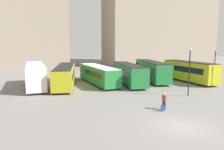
# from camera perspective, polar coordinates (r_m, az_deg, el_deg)

# --- Properties ---
(ground_plane) EXTENTS (160.00, 160.00, 0.00)m
(ground_plane) POSITION_cam_1_polar(r_m,az_deg,el_deg) (17.37, 17.85, -12.71)
(ground_plane) COLOR slate
(building_block_left) EXTENTS (28.08, 10.44, 32.96)m
(building_block_left) POSITION_cam_1_polar(r_m,az_deg,el_deg) (63.90, -24.82, 16.77)
(building_block_left) COLOR tan
(building_block_left) RESTS_ON ground_plane
(bus_0) EXTENTS (3.61, 10.48, 3.29)m
(bus_0) POSITION_cam_1_polar(r_m,az_deg,el_deg) (32.29, -19.45, 0.03)
(bus_0) COLOR silver
(bus_0) RESTS_ON ground_plane
(bus_1) EXTENTS (3.88, 12.60, 2.91)m
(bus_1) POSITION_cam_1_polar(r_m,az_deg,el_deg) (32.62, -12.18, 0.06)
(bus_1) COLOR gold
(bus_1) RESTS_ON ground_plane
(bus_2) EXTENTS (4.41, 11.59, 2.74)m
(bus_2) POSITION_cam_1_polar(r_m,az_deg,el_deg) (33.39, -3.66, 0.24)
(bus_2) COLOR #237A38
(bus_2) RESTS_ON ground_plane
(bus_3) EXTENTS (3.00, 11.45, 3.01)m
(bus_3) POSITION_cam_1_polar(r_m,az_deg,el_deg) (33.66, 4.32, 0.54)
(bus_3) COLOR #237A38
(bus_3) RESTS_ON ground_plane
(bus_4) EXTENTS (3.67, 11.73, 3.21)m
(bus_4) POSITION_cam_1_polar(r_m,az_deg,el_deg) (37.07, 10.27, 1.29)
(bus_4) COLOR #237A38
(bus_4) RESTS_ON ground_plane
(bus_5) EXTENTS (3.86, 10.46, 3.26)m
(bus_5) POSITION_cam_1_polar(r_m,az_deg,el_deg) (37.33, 19.48, 1.04)
(bus_5) COLOR gold
(bus_5) RESTS_ON ground_plane
(traveler) EXTENTS (0.47, 0.47, 1.57)m
(traveler) POSITION_cam_1_polar(r_m,az_deg,el_deg) (20.93, 13.48, -6.29)
(traveler) COLOR black
(traveler) RESTS_ON ground_plane
(suitcase) EXTENTS (0.32, 0.35, 0.80)m
(suitcase) POSITION_cam_1_polar(r_m,az_deg,el_deg) (20.62, 13.11, -8.38)
(suitcase) COLOR #334CB2
(suitcase) RESTS_ON ground_plane
(lamp_post_0) EXTENTS (0.28, 0.28, 5.21)m
(lamp_post_0) POSITION_cam_1_polar(r_m,az_deg,el_deg) (36.78, 25.25, 2.71)
(lamp_post_0) COLOR black
(lamp_post_0) RESTS_ON ground_plane
(lamp_post_1) EXTENTS (0.28, 0.28, 5.56)m
(lamp_post_1) POSITION_cam_1_polar(r_m,az_deg,el_deg) (26.72, 19.56, 1.66)
(lamp_post_1) COLOR black
(lamp_post_1) RESTS_ON ground_plane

